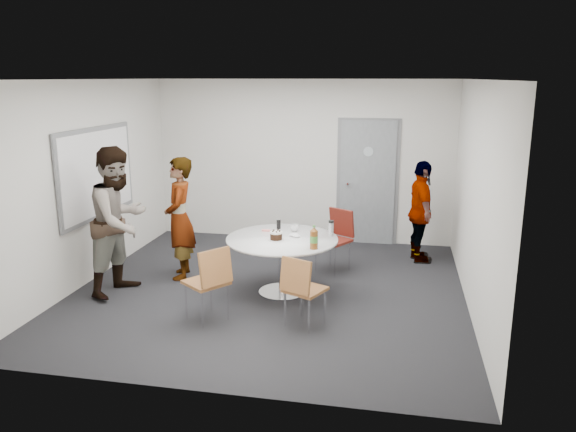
% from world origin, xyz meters
% --- Properties ---
extents(floor, '(5.00, 5.00, 0.00)m').
position_xyz_m(floor, '(0.00, 0.00, 0.00)').
color(floor, black).
rests_on(floor, ground).
extents(ceiling, '(5.00, 5.00, 0.00)m').
position_xyz_m(ceiling, '(0.00, 0.00, 2.70)').
color(ceiling, silver).
rests_on(ceiling, wall_back).
extents(wall_back, '(5.00, 0.00, 5.00)m').
position_xyz_m(wall_back, '(0.00, 2.50, 1.35)').
color(wall_back, silver).
rests_on(wall_back, floor).
extents(wall_left, '(0.00, 5.00, 5.00)m').
position_xyz_m(wall_left, '(-2.50, 0.00, 1.35)').
color(wall_left, silver).
rests_on(wall_left, floor).
extents(wall_right, '(0.00, 5.00, 5.00)m').
position_xyz_m(wall_right, '(2.50, 0.00, 1.35)').
color(wall_right, silver).
rests_on(wall_right, floor).
extents(wall_front, '(5.00, 0.00, 5.00)m').
position_xyz_m(wall_front, '(0.00, -2.50, 1.35)').
color(wall_front, silver).
rests_on(wall_front, floor).
extents(door, '(1.02, 0.17, 2.12)m').
position_xyz_m(door, '(1.10, 2.48, 1.03)').
color(door, slate).
rests_on(door, wall_back).
extents(whiteboard, '(0.04, 1.90, 1.25)m').
position_xyz_m(whiteboard, '(-2.46, 0.20, 1.45)').
color(whiteboard, slate).
rests_on(whiteboard, wall_left).
extents(table, '(1.42, 1.42, 1.03)m').
position_xyz_m(table, '(0.20, -0.05, 0.64)').
color(table, white).
rests_on(table, floor).
extents(chair_near_left, '(0.62, 0.61, 0.89)m').
position_xyz_m(chair_near_left, '(-0.43, -1.07, 0.54)').
color(chair_near_left, brown).
rests_on(chair_near_left, floor).
extents(chair_near_right, '(0.53, 0.55, 0.83)m').
position_xyz_m(chair_near_right, '(0.60, -1.02, 0.50)').
color(chair_near_right, brown).
rests_on(chair_near_right, floor).
extents(chair_far, '(0.59, 0.61, 0.89)m').
position_xyz_m(chair_far, '(0.77, 1.00, 0.54)').
color(chair_far, maroon).
rests_on(chair_far, floor).
extents(person_main, '(0.56, 0.71, 1.69)m').
position_xyz_m(person_main, '(-1.32, 0.28, 0.84)').
color(person_main, '#A5C6EA').
rests_on(person_main, floor).
extents(person_left, '(0.92, 1.07, 1.90)m').
position_xyz_m(person_left, '(-1.86, -0.40, 0.95)').
color(person_left, white).
rests_on(person_left, floor).
extents(person_right, '(0.55, 0.96, 1.54)m').
position_xyz_m(person_right, '(1.95, 1.63, 0.77)').
color(person_right, black).
rests_on(person_right, floor).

